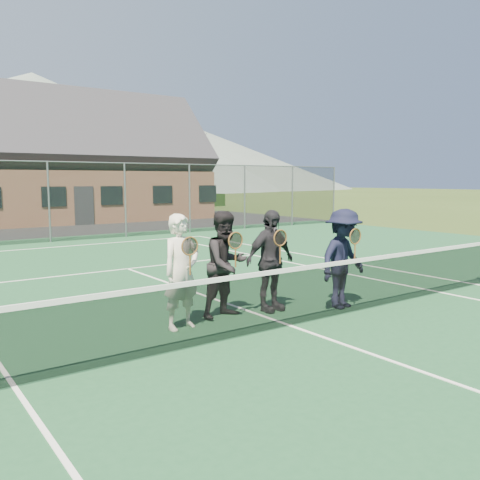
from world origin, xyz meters
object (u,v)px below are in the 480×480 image
Objects in this scene: player_a at (181,272)px; player_c at (270,261)px; tennis_net at (291,294)px; player_b at (226,264)px; player_d at (343,259)px; clubhouse at (67,151)px.

player_a and player_c have the same top height.
tennis_net is at bearing -31.60° from player_a.
player_b is at bearing 9.98° from player_a.
player_b and player_d have the same top height.
tennis_net is at bearing -167.63° from player_d.
clubhouse reaches higher than tennis_net.
clubhouse is 8.67× the size of player_a.
tennis_net is at bearing -110.00° from player_c.
tennis_net is 6.49× the size of player_d.
player_b is (0.96, 0.17, -0.00)m from player_a.
player_d reaches higher than tennis_net.
player_a reaches higher than tennis_net.
player_d is at bearing -26.21° from player_c.
player_b is 1.00× the size of player_d.
clubhouse is 23.57m from player_b.
clubhouse reaches higher than player_b.
player_b is at bearing 160.55° from player_d.
clubhouse is at bearing 80.98° from player_c.
clubhouse is 23.98m from player_d.
player_d is (-2.45, -23.66, -3.07)m from clubhouse.
player_d is (1.21, -0.60, -0.00)m from player_c.
player_a is 1.00× the size of player_b.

